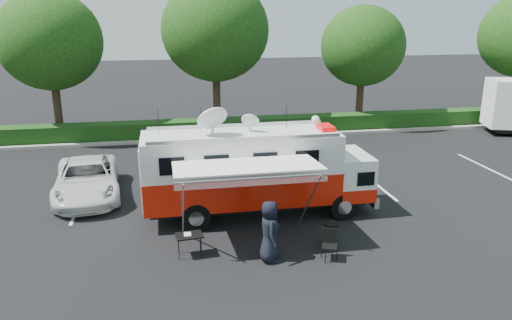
% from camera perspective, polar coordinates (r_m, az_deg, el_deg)
% --- Properties ---
extents(ground_plane, '(120.00, 120.00, 0.00)m').
position_cam_1_polar(ground_plane, '(18.03, 0.30, -6.24)').
color(ground_plane, black).
rests_on(ground_plane, ground).
extents(back_border, '(60.00, 6.14, 8.87)m').
position_cam_1_polar(back_border, '(29.58, -2.36, 12.79)').
color(back_border, '#9E998E').
rests_on(back_border, ground_plane).
extents(stall_lines, '(24.12, 5.50, 0.01)m').
position_cam_1_polar(stall_lines, '(20.71, -2.65, -3.14)').
color(stall_lines, silver).
rests_on(stall_lines, ground_plane).
extents(command_truck, '(8.09, 2.23, 3.89)m').
position_cam_1_polar(command_truck, '(17.44, 0.08, -1.22)').
color(command_truck, black).
rests_on(command_truck, ground_plane).
extents(awning, '(4.42, 2.31, 2.67)m').
position_cam_1_polar(awning, '(14.89, -0.98, -1.05)').
color(awning, white).
rests_on(awning, ground_plane).
extents(white_suv, '(2.86, 5.38, 1.44)m').
position_cam_1_polar(white_suv, '(20.78, -18.56, -3.97)').
color(white_suv, silver).
rests_on(white_suv, ground_plane).
extents(person, '(0.64, 0.94, 1.85)m').
position_cam_1_polar(person, '(14.96, 1.53, -11.36)').
color(person, black).
rests_on(person, ground_plane).
extents(folding_table, '(0.86, 0.65, 0.68)m').
position_cam_1_polar(folding_table, '(15.06, -7.64, -8.62)').
color(folding_table, black).
rests_on(folding_table, ground_plane).
extents(folding_chair, '(0.57, 0.60, 0.92)m').
position_cam_1_polar(folding_chair, '(14.97, 8.28, -9.19)').
color(folding_chair, black).
rests_on(folding_chair, ground_plane).
extents(trash_bin, '(0.52, 0.52, 0.79)m').
position_cam_1_polar(trash_bin, '(15.73, 8.61, -8.45)').
color(trash_bin, black).
rests_on(trash_bin, ground_plane).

